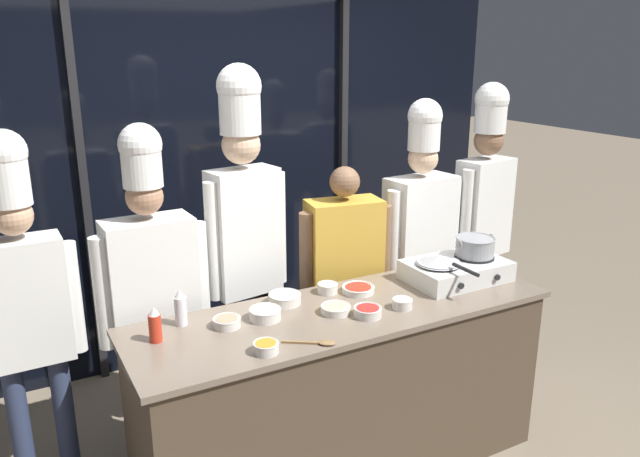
# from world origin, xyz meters

# --- Properties ---
(window_wall_back) EXTENTS (4.40, 0.09, 2.70)m
(window_wall_back) POSITION_xyz_m (0.00, 1.64, 1.35)
(window_wall_back) COLOR black
(window_wall_back) RESTS_ON ground_plane
(demo_counter) EXTENTS (2.15, 0.66, 0.92)m
(demo_counter) POSITION_xyz_m (0.00, 0.00, 0.46)
(demo_counter) COLOR #4C3D2D
(demo_counter) RESTS_ON ground_plane
(portable_stove) EXTENTS (0.55, 0.37, 0.12)m
(portable_stove) POSITION_xyz_m (0.74, 0.04, 0.97)
(portable_stove) COLOR silver
(portable_stove) RESTS_ON demo_counter
(frying_pan) EXTENTS (0.25, 0.43, 0.04)m
(frying_pan) POSITION_xyz_m (0.62, 0.04, 1.06)
(frying_pan) COLOR #ADAFB5
(frying_pan) RESTS_ON portable_stove
(stock_pot) EXTENTS (0.24, 0.22, 0.11)m
(stock_pot) POSITION_xyz_m (0.87, 0.05, 1.09)
(stock_pot) COLOR #93969B
(stock_pot) RESTS_ON portable_stove
(squeeze_bottle_clear) EXTENTS (0.06, 0.06, 0.18)m
(squeeze_bottle_clear) POSITION_xyz_m (-0.76, 0.21, 1.00)
(squeeze_bottle_clear) COLOR white
(squeeze_bottle_clear) RESTS_ON demo_counter
(squeeze_bottle_chili) EXTENTS (0.06, 0.06, 0.16)m
(squeeze_bottle_chili) POSITION_xyz_m (-0.90, 0.10, 0.99)
(squeeze_bottle_chili) COLOR red
(squeeze_bottle_chili) RESTS_ON demo_counter
(prep_bowl_mushrooms) EXTENTS (0.13, 0.13, 0.05)m
(prep_bowl_mushrooms) POSITION_xyz_m (-0.58, 0.09, 0.94)
(prep_bowl_mushrooms) COLOR silver
(prep_bowl_mushrooms) RESTS_ON demo_counter
(prep_bowl_carrots) EXTENTS (0.11, 0.11, 0.05)m
(prep_bowl_carrots) POSITION_xyz_m (-0.52, -0.22, 0.94)
(prep_bowl_carrots) COLOR silver
(prep_bowl_carrots) RESTS_ON demo_counter
(prep_bowl_garlic) EXTENTS (0.15, 0.15, 0.06)m
(prep_bowl_garlic) POSITION_xyz_m (-0.39, 0.08, 0.95)
(prep_bowl_garlic) COLOR silver
(prep_bowl_garlic) RESTS_ON demo_counter
(prep_bowl_ginger) EXTENTS (0.15, 0.15, 0.04)m
(prep_bowl_ginger) POSITION_xyz_m (-0.06, -0.02, 0.94)
(prep_bowl_ginger) COLOR silver
(prep_bowl_ginger) RESTS_ON demo_counter
(prep_bowl_rice) EXTENTS (0.17, 0.17, 0.05)m
(prep_bowl_rice) POSITION_xyz_m (-0.23, 0.20, 0.95)
(prep_bowl_rice) COLOR silver
(prep_bowl_rice) RESTS_ON demo_counter
(prep_bowl_chili_flakes) EXTENTS (0.17, 0.17, 0.04)m
(prep_bowl_chili_flakes) POSITION_xyz_m (0.17, 0.15, 0.94)
(prep_bowl_chili_flakes) COLOR silver
(prep_bowl_chili_flakes) RESTS_ON demo_counter
(prep_bowl_bell_pepper) EXTENTS (0.14, 0.14, 0.05)m
(prep_bowl_bell_pepper) POSITION_xyz_m (0.06, -0.12, 0.94)
(prep_bowl_bell_pepper) COLOR silver
(prep_bowl_bell_pepper) RESTS_ON demo_counter
(prep_bowl_onion) EXTENTS (0.10, 0.10, 0.05)m
(prep_bowl_onion) POSITION_xyz_m (0.26, -0.13, 0.95)
(prep_bowl_onion) COLOR silver
(prep_bowl_onion) RESTS_ON demo_counter
(prep_bowl_noodles) EXTENTS (0.11, 0.11, 0.05)m
(prep_bowl_noodles) POSITION_xyz_m (0.03, 0.22, 0.95)
(prep_bowl_noodles) COLOR silver
(prep_bowl_noodles) RESTS_ON demo_counter
(serving_spoon_slotted) EXTENTS (0.21, 0.16, 0.02)m
(serving_spoon_slotted) POSITION_xyz_m (-0.29, -0.27, 0.92)
(serving_spoon_slotted) COLOR olive
(serving_spoon_slotted) RESTS_ON demo_counter
(chef_head) EXTENTS (0.49, 0.20, 1.83)m
(chef_head) POSITION_xyz_m (-1.38, 0.55, 1.08)
(chef_head) COLOR #2D3856
(chef_head) RESTS_ON ground_plane
(chef_sous) EXTENTS (0.57, 0.24, 1.83)m
(chef_sous) POSITION_xyz_m (-0.81, 0.51, 1.05)
(chef_sous) COLOR #232326
(chef_sous) RESTS_ON ground_plane
(chef_line) EXTENTS (0.48, 0.25, 2.08)m
(chef_line) POSITION_xyz_m (-0.28, 0.60, 1.28)
(chef_line) COLOR #232326
(chef_line) RESTS_ON ground_plane
(person_guest) EXTENTS (0.56, 0.29, 1.51)m
(person_guest) POSITION_xyz_m (0.31, 0.52, 0.91)
(person_guest) COLOR #232326
(person_guest) RESTS_ON ground_plane
(chef_pastry) EXTENTS (0.58, 0.27, 1.86)m
(chef_pastry) POSITION_xyz_m (0.87, 0.54, 1.07)
(chef_pastry) COLOR #2D3856
(chef_pastry) RESTS_ON ground_plane
(chef_apprentice) EXTENTS (0.50, 0.26, 1.94)m
(chef_apprentice) POSITION_xyz_m (1.42, 0.57, 1.17)
(chef_apprentice) COLOR #232326
(chef_apprentice) RESTS_ON ground_plane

